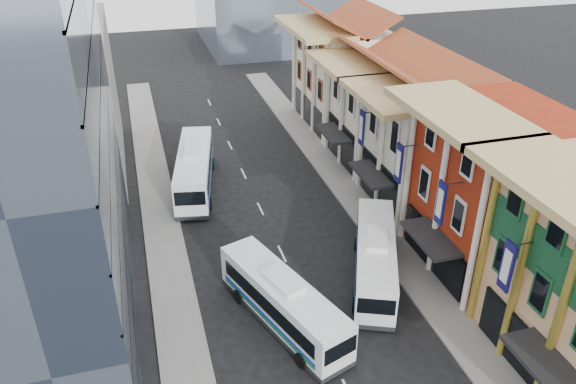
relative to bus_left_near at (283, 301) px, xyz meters
name	(u,v)px	position (x,y,z in m)	size (l,w,h in m)	color
sidewalk_right	(384,236)	(10.50, 7.45, -1.73)	(3.00, 90.00, 0.15)	slate
sidewalk_left	(170,271)	(-6.50, 7.45, -1.73)	(3.00, 90.00, 0.15)	slate
shophouse_red	(493,191)	(16.00, 2.45, 4.19)	(8.00, 10.00, 12.00)	maroon
shophouse_cream_near	(426,149)	(16.00, 11.95, 3.19)	(8.00, 9.00, 10.00)	white
shophouse_cream_mid	(382,113)	(16.00, 20.95, 3.19)	(8.00, 9.00, 10.00)	white
shophouse_cream_far	(344,77)	(16.00, 31.45, 3.69)	(8.00, 12.00, 11.00)	white
office_block_far	(60,101)	(-14.00, 27.45, 5.19)	(10.00, 18.00, 14.00)	gray
bus_left_near	(283,301)	(0.00, 0.00, 0.00)	(2.64, 11.27, 3.62)	white
bus_left_far	(195,169)	(-2.84, 19.81, 0.19)	(2.92, 12.45, 3.99)	white
bus_right	(375,257)	(7.50, 2.73, 0.03)	(2.68, 11.45, 3.67)	white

